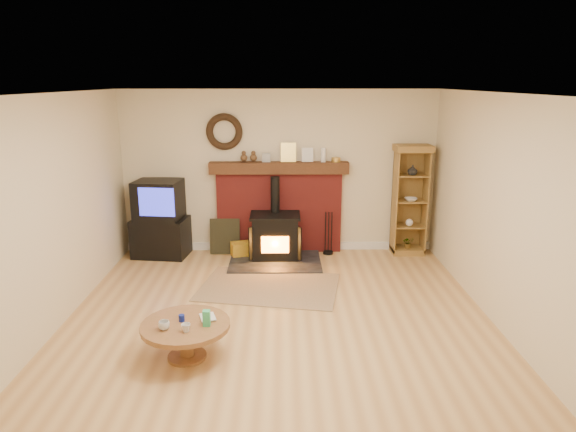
{
  "coord_description": "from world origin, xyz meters",
  "views": [
    {
      "loc": [
        0.05,
        -5.37,
        2.74
      ],
      "look_at": [
        0.12,
        1.0,
        1.04
      ],
      "focal_mm": 32.0,
      "sensor_mm": 36.0,
      "label": 1
    }
  ],
  "objects_px": {
    "curio_cabinet": "(410,200)",
    "coffee_table": "(186,330)",
    "tv_unit": "(160,220)",
    "wood_stove": "(275,238)"
  },
  "relations": [
    {
      "from": "curio_cabinet",
      "to": "coffee_table",
      "type": "height_order",
      "value": "curio_cabinet"
    },
    {
      "from": "wood_stove",
      "to": "curio_cabinet",
      "type": "bearing_deg",
      "value": 7.43
    },
    {
      "from": "wood_stove",
      "to": "curio_cabinet",
      "type": "xyz_separation_m",
      "value": [
        2.14,
        0.28,
        0.54
      ]
    },
    {
      "from": "wood_stove",
      "to": "tv_unit",
      "type": "height_order",
      "value": "wood_stove"
    },
    {
      "from": "tv_unit",
      "to": "curio_cabinet",
      "type": "distance_m",
      "value": 3.98
    },
    {
      "from": "curio_cabinet",
      "to": "coffee_table",
      "type": "bearing_deg",
      "value": -132.75
    },
    {
      "from": "tv_unit",
      "to": "coffee_table",
      "type": "relative_size",
      "value": 1.37
    },
    {
      "from": "wood_stove",
      "to": "coffee_table",
      "type": "relative_size",
      "value": 1.57
    },
    {
      "from": "curio_cabinet",
      "to": "coffee_table",
      "type": "relative_size",
      "value": 1.97
    },
    {
      "from": "wood_stove",
      "to": "tv_unit",
      "type": "xyz_separation_m",
      "value": [
        -1.83,
        0.2,
        0.24
      ]
    }
  ]
}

